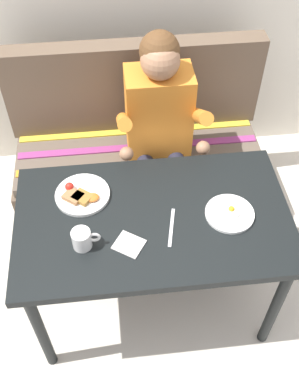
{
  "coord_description": "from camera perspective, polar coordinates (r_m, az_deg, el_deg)",
  "views": [
    {
      "loc": [
        -0.15,
        -1.21,
        2.3
      ],
      "look_at": [
        0.0,
        0.15,
        0.72
      ],
      "focal_mm": 42.97,
      "sensor_mm": 36.0,
      "label": 1
    }
  ],
  "objects": [
    {
      "name": "table",
      "position": [
        2.06,
        0.46,
        -4.46
      ],
      "size": [
        1.2,
        0.7,
        0.73
      ],
      "color": "black",
      "rests_on": "ground"
    },
    {
      "name": "person",
      "position": [
        2.4,
        1.34,
        8.46
      ],
      "size": [
        0.45,
        0.61,
        1.21
      ],
      "color": "orange",
      "rests_on": "ground"
    },
    {
      "name": "coffee_mug",
      "position": [
        1.88,
        -8.35,
        -5.76
      ],
      "size": [
        0.12,
        0.08,
        0.09
      ],
      "color": "white",
      "rests_on": "table"
    },
    {
      "name": "knife",
      "position": [
        1.95,
        2.74,
        -4.41
      ],
      "size": [
        0.06,
        0.2,
        0.0
      ],
      "primitive_type": "cube",
      "rotation": [
        0.0,
        0.0,
        -0.22
      ],
      "color": "silver",
      "rests_on": "table"
    },
    {
      "name": "ground_plane",
      "position": [
        2.61,
        0.37,
        -12.95
      ],
      "size": [
        8.0,
        8.0,
        0.0
      ],
      "primitive_type": "plane",
      "color": "beige"
    },
    {
      "name": "couch",
      "position": [
        2.8,
        -1.39,
        4.24
      ],
      "size": [
        1.44,
        0.56,
        1.0
      ],
      "color": "brown",
      "rests_on": "ground"
    },
    {
      "name": "plate_eggs",
      "position": [
        2.02,
        9.93,
        -2.62
      ],
      "size": [
        0.21,
        0.21,
        0.04
      ],
      "color": "white",
      "rests_on": "table"
    },
    {
      "name": "plate_breakfast",
      "position": [
        2.07,
        -8.43,
        -0.34
      ],
      "size": [
        0.25,
        0.25,
        0.05
      ],
      "color": "white",
      "rests_on": "table"
    },
    {
      "name": "napkin",
      "position": [
        1.9,
        -2.57,
        -6.52
      ],
      "size": [
        0.15,
        0.15,
        0.01
      ],
      "primitive_type": "cube",
      "rotation": [
        0.0,
        0.0,
        -0.59
      ],
      "color": "silver",
      "rests_on": "table"
    }
  ]
}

